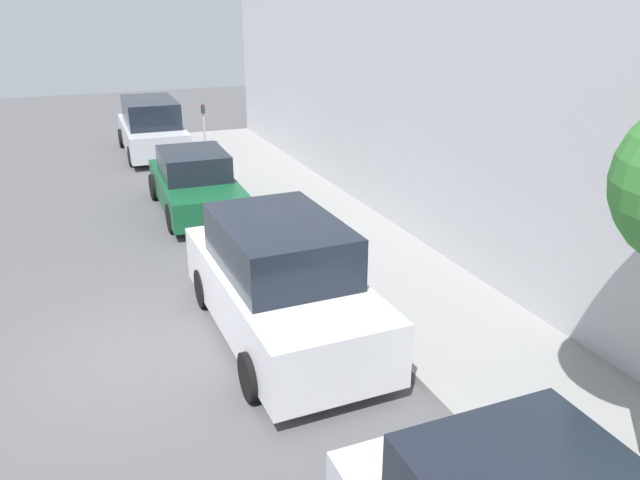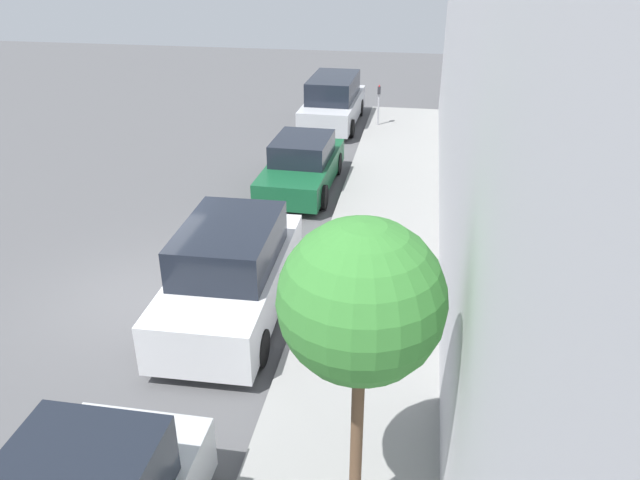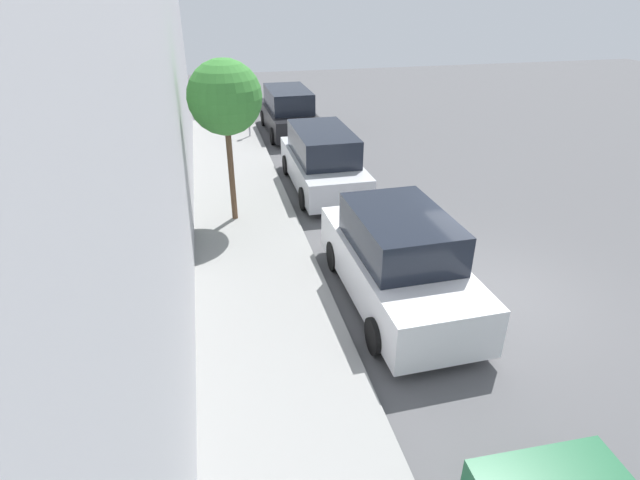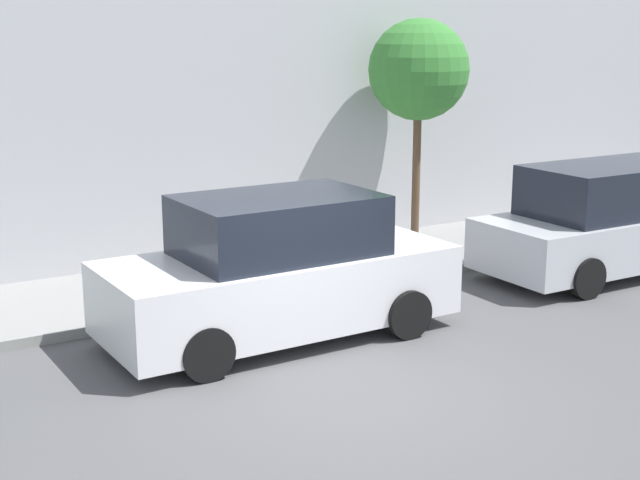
{
  "view_description": "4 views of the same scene",
  "coord_description": "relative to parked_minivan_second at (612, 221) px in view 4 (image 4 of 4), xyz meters",
  "views": [
    {
      "loc": [
        -0.61,
        -8.72,
        5.13
      ],
      "look_at": [
        3.42,
        1.1,
        1.0
      ],
      "focal_mm": 35.0,
      "sensor_mm": 36.0,
      "label": 1
    },
    {
      "loc": [
        5.68,
        -10.39,
        6.99
      ],
      "look_at": [
        3.69,
        1.39,
        1.0
      ],
      "focal_mm": 35.0,
      "sensor_mm": 36.0,
      "label": 2
    },
    {
      "loc": [
        5.68,
        7.95,
        5.96
      ],
      "look_at": [
        3.55,
        -1.32,
        1.0
      ],
      "focal_mm": 28.0,
      "sensor_mm": 36.0,
      "label": 3
    },
    {
      "loc": [
        -8.1,
        5.24,
        4.13
      ],
      "look_at": [
        3.26,
        -1.49,
        1.0
      ],
      "focal_mm": 50.0,
      "sensor_mm": 36.0,
      "label": 4
    }
  ],
  "objects": [
    {
      "name": "sidewalk",
      "position": [
        2.66,
        6.72,
        -0.85
      ],
      "size": [
        2.78,
        32.0,
        0.15
      ],
      "color": "gray",
      "rests_on": "ground_plane"
    },
    {
      "name": "street_tree",
      "position": [
        2.94,
        2.01,
        2.47
      ],
      "size": [
        1.85,
        1.85,
        4.19
      ],
      "color": "brown",
      "rests_on": "sidewalk"
    },
    {
      "name": "parked_suv_third",
      "position": [
        -0.03,
        6.51,
        0.01
      ],
      "size": [
        2.08,
        4.84,
        1.98
      ],
      "color": "silver",
      "rests_on": "ground_plane"
    },
    {
      "name": "parked_minivan_second",
      "position": [
        0.0,
        0.0,
        0.0
      ],
      "size": [
        2.02,
        4.9,
        1.9
      ],
      "color": "#B7BABF",
      "rests_on": "ground_plane"
    },
    {
      "name": "ground_plane",
      "position": [
        -2.23,
        6.72,
        -0.92
      ],
      "size": [
        60.0,
        60.0,
        0.0
      ],
      "primitive_type": "plane",
      "color": "#515154"
    }
  ]
}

